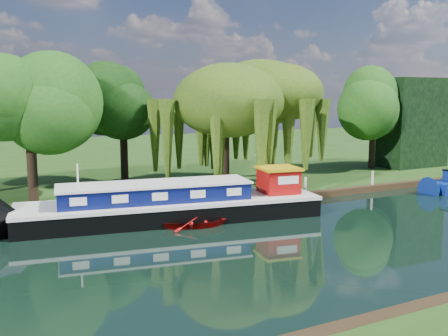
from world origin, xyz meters
TOP-DOWN VIEW (x-y plane):
  - ground at (0.00, 0.00)m, footprint 120.00×120.00m
  - far_bank at (0.00, 34.00)m, footprint 120.00×52.00m
  - dutch_barge at (-7.02, 6.94)m, footprint 17.08×6.34m
  - red_dinghy at (-6.58, 5.11)m, footprint 4.00×3.38m
  - willow_left at (-1.24, 12.11)m, footprint 6.82×6.82m
  - willow_right at (1.83, 12.16)m, footprint 6.70×6.70m
  - tree_far_left at (-13.69, 13.56)m, footprint 5.49×5.49m
  - tree_far_mid at (-6.69, 18.03)m, footprint 4.95×4.95m
  - tree_far_right at (14.86, 14.71)m, footprint 4.71×4.71m
  - conifer_hedge at (19.00, 14.00)m, footprint 6.00×3.00m
  - lamppost at (0.50, 10.50)m, footprint 0.36×0.36m
  - mooring_posts at (-0.50, 8.40)m, footprint 19.16×0.16m

SIDE VIEW (x-z plane):
  - ground at x=0.00m, z-range 0.00..0.00m
  - red_dinghy at x=-6.58m, z-range -0.35..0.35m
  - far_bank at x=0.00m, z-range 0.00..0.45m
  - dutch_barge at x=-7.02m, z-range -0.89..2.64m
  - mooring_posts at x=-0.50m, z-range 0.45..1.45m
  - lamppost at x=0.50m, z-range 1.14..3.70m
  - conifer_hedge at x=19.00m, z-range 0.45..8.45m
  - tree_far_right at x=14.86m, z-range 1.90..9.61m
  - tree_far_mid at x=-6.69m, z-range 1.99..10.09m
  - willow_left at x=-1.24m, z-range 2.30..10.47m
  - willow_right at x=1.83m, z-range 2.32..10.49m
  - tree_far_left at x=-13.69m, z-range 2.08..10.92m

